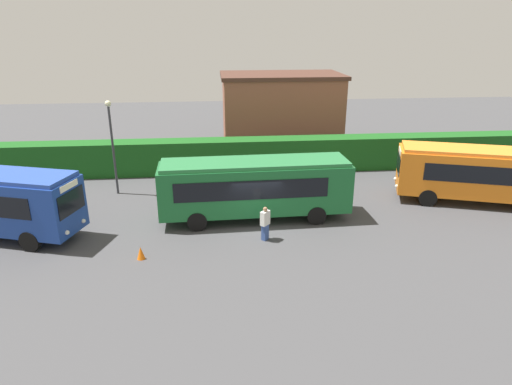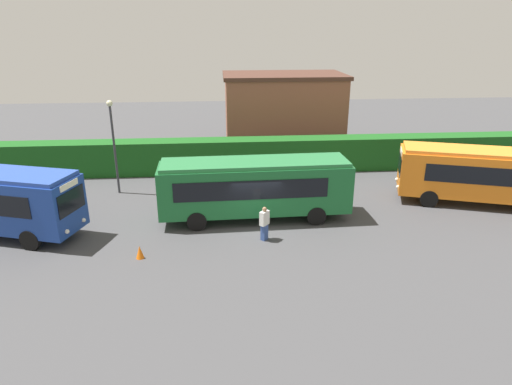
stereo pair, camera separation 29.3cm
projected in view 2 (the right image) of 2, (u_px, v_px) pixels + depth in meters
ground_plane at (256, 225)px, 23.52m from camera, size 81.93×81.93×0.00m
bus_green at (255, 186)px, 23.73m from camera, size 10.17×2.82×3.25m
bus_orange at (481, 173)px, 25.73m from camera, size 9.28×5.26×3.25m
person_left at (264, 223)px, 21.65m from camera, size 0.52×0.54×1.72m
person_center at (510, 180)px, 27.35m from camera, size 0.30×0.44×1.87m
hedge_row at (245, 155)px, 31.88m from camera, size 52.97×1.71×2.33m
depot_building at (283, 112)px, 36.94m from camera, size 9.70×5.95×6.18m
traffic_cone at (140, 252)px, 20.13m from camera, size 0.36×0.36×0.60m
lamppost at (113, 137)px, 26.85m from camera, size 0.36×0.36×5.73m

